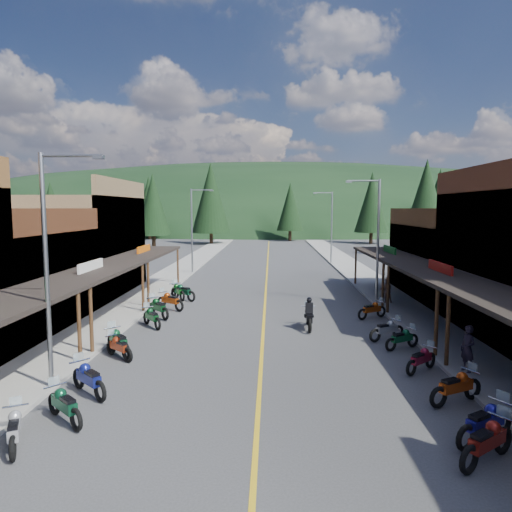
# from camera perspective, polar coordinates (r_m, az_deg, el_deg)

# --- Properties ---
(ground) EXTENTS (220.00, 220.00, 0.00)m
(ground) POSITION_cam_1_polar(r_m,az_deg,el_deg) (21.70, 0.83, -10.63)
(ground) COLOR #38383A
(ground) RESTS_ON ground
(centerline) EXTENTS (0.15, 90.00, 0.01)m
(centerline) POSITION_cam_1_polar(r_m,az_deg,el_deg) (41.26, 1.34, -2.65)
(centerline) COLOR gold
(centerline) RESTS_ON ground
(sidewalk_west) EXTENTS (3.40, 94.00, 0.15)m
(sidewalk_west) POSITION_cam_1_polar(r_m,az_deg,el_deg) (42.23, -10.56, -2.45)
(sidewalk_west) COLOR gray
(sidewalk_west) RESTS_ON ground
(sidewalk_east) EXTENTS (3.40, 94.00, 0.15)m
(sidewalk_east) POSITION_cam_1_polar(r_m,az_deg,el_deg) (42.08, 13.28, -2.54)
(sidewalk_east) COLOR gray
(sidewalk_east) RESTS_ON ground
(shop_west_3) EXTENTS (10.90, 10.20, 8.20)m
(shop_west_3) POSITION_cam_1_polar(r_m,az_deg,el_deg) (35.17, -21.87, 1.18)
(shop_west_3) COLOR brown
(shop_west_3) RESTS_ON ground
(shop_east_3) EXTENTS (10.90, 10.20, 6.20)m
(shop_east_3) POSITION_cam_1_polar(r_m,az_deg,el_deg) (34.96, 24.37, -0.57)
(shop_east_3) COLOR #4C2D16
(shop_east_3) RESTS_ON ground
(streetlight_0) EXTENTS (2.16, 0.18, 8.00)m
(streetlight_0) POSITION_cam_1_polar(r_m,az_deg,el_deg) (16.59, -24.34, -0.58)
(streetlight_0) COLOR gray
(streetlight_0) RESTS_ON ground
(streetlight_1) EXTENTS (2.16, 0.18, 8.00)m
(streetlight_1) POSITION_cam_1_polar(r_m,az_deg,el_deg) (43.44, -7.85, 3.64)
(streetlight_1) COLOR gray
(streetlight_1) RESTS_ON ground
(streetlight_2) EXTENTS (2.16, 0.18, 8.00)m
(streetlight_2) POSITION_cam_1_polar(r_m,az_deg,el_deg) (29.58, 14.74, 2.42)
(streetlight_2) COLOR gray
(streetlight_2) RESTS_ON ground
(streetlight_3) EXTENTS (2.16, 0.18, 8.00)m
(streetlight_3) POSITION_cam_1_polar(r_m,az_deg,el_deg) (51.24, 9.28, 3.97)
(streetlight_3) COLOR gray
(streetlight_3) RESTS_ON ground
(ridge_hill) EXTENTS (310.00, 140.00, 60.00)m
(ridge_hill) POSITION_cam_1_polar(r_m,az_deg,el_deg) (155.91, 1.74, 3.72)
(ridge_hill) COLOR black
(ridge_hill) RESTS_ON ground
(pine_0) EXTENTS (5.04, 5.04, 11.00)m
(pine_0) POSITION_cam_1_polar(r_m,az_deg,el_deg) (92.11, -24.24, 5.64)
(pine_0) COLOR black
(pine_0) RESTS_ON ground
(pine_1) EXTENTS (5.88, 5.88, 12.50)m
(pine_1) POSITION_cam_1_polar(r_m,az_deg,el_deg) (94.01, -13.23, 6.47)
(pine_1) COLOR black
(pine_1) RESTS_ON ground
(pine_2) EXTENTS (6.72, 6.72, 14.00)m
(pine_2) POSITION_cam_1_polar(r_m,az_deg,el_deg) (79.49, -5.67, 7.26)
(pine_2) COLOR black
(pine_2) RESTS_ON ground
(pine_3) EXTENTS (5.04, 5.04, 11.00)m
(pine_3) POSITION_cam_1_polar(r_m,az_deg,el_deg) (86.86, 4.30, 6.16)
(pine_3) COLOR black
(pine_3) RESTS_ON ground
(pine_4) EXTENTS (5.88, 5.88, 12.50)m
(pine_4) POSITION_cam_1_polar(r_m,az_deg,el_deg) (82.69, 14.28, 6.53)
(pine_4) COLOR black
(pine_4) RESTS_ON ground
(pine_5) EXTENTS (6.72, 6.72, 14.00)m
(pine_5) POSITION_cam_1_polar(r_m,az_deg,el_deg) (98.71, 21.95, 6.60)
(pine_5) COLOR black
(pine_5) RESTS_ON ground
(pine_7) EXTENTS (5.88, 5.88, 12.50)m
(pine_7) POSITION_cam_1_polar(r_m,az_deg,el_deg) (102.06, -16.72, 6.33)
(pine_7) COLOR black
(pine_7) RESTS_ON ground
(pine_8) EXTENTS (4.48, 4.48, 10.00)m
(pine_8) POSITION_cam_1_polar(r_m,az_deg,el_deg) (64.77, -18.42, 5.49)
(pine_8) COLOR black
(pine_8) RESTS_ON ground
(pine_9) EXTENTS (4.93, 4.93, 10.80)m
(pine_9) POSITION_cam_1_polar(r_m,az_deg,el_deg) (69.90, 21.75, 5.72)
(pine_9) COLOR black
(pine_9) RESTS_ON ground
(pine_10) EXTENTS (5.38, 5.38, 11.60)m
(pine_10) POSITION_cam_1_polar(r_m,az_deg,el_deg) (73.13, -12.75, 6.30)
(pine_10) COLOR black
(pine_10) RESTS_ON ground
(pine_11) EXTENTS (5.82, 5.82, 12.40)m
(pine_11) POSITION_cam_1_polar(r_m,az_deg,el_deg) (61.98, 20.48, 6.53)
(pine_11) COLOR black
(pine_11) RESTS_ON ground
(bike_west_3) EXTENTS (1.41, 2.02, 1.10)m
(bike_west_3) POSITION_cam_1_polar(r_m,az_deg,el_deg) (14.08, -27.95, -18.41)
(bike_west_3) COLOR #ADADB3
(bike_west_3) RESTS_ON ground
(bike_west_4) EXTENTS (1.99, 1.89, 1.18)m
(bike_west_4) POSITION_cam_1_polar(r_m,az_deg,el_deg) (14.91, -22.84, -16.63)
(bike_west_4) COLOR #0C3D25
(bike_west_4) RESTS_ON ground
(bike_west_5) EXTENTS (2.11, 2.03, 1.26)m
(bike_west_5) POSITION_cam_1_polar(r_m,az_deg,el_deg) (16.60, -20.19, -14.02)
(bike_west_5) COLOR navy
(bike_west_5) RESTS_ON ground
(bike_west_6) EXTENTS (1.85, 1.74, 1.09)m
(bike_west_6) POSITION_cam_1_polar(r_m,az_deg,el_deg) (19.98, -16.75, -10.73)
(bike_west_6) COLOR maroon
(bike_west_6) RESTS_ON ground
(bike_west_7) EXTENTS (2.02, 2.21, 1.29)m
(bike_west_7) POSITION_cam_1_polar(r_m,az_deg,el_deg) (20.45, -16.84, -10.05)
(bike_west_7) COLOR #0C4020
(bike_west_7) RESTS_ON ground
(bike_west_8) EXTENTS (1.79, 2.05, 1.17)m
(bike_west_8) POSITION_cam_1_polar(r_m,az_deg,el_deg) (24.63, -12.90, -7.35)
(bike_west_8) COLOR #0C3D19
(bike_west_8) RESTS_ON ground
(bike_west_9) EXTENTS (2.06, 2.21, 1.30)m
(bike_west_9) POSITION_cam_1_polar(r_m,az_deg,el_deg) (26.61, -12.14, -6.20)
(bike_west_9) COLOR #0B3818
(bike_west_9) RESTS_ON ground
(bike_west_10) EXTENTS (2.24, 1.91, 1.27)m
(bike_west_10) POSITION_cam_1_polar(r_m,az_deg,el_deg) (28.46, -10.69, -5.40)
(bike_west_10) COLOR #97370A
(bike_west_10) RESTS_ON ground
(bike_west_11) EXTENTS (2.29, 2.01, 1.31)m
(bike_west_11) POSITION_cam_1_polar(r_m,az_deg,el_deg) (31.21, -9.13, -4.32)
(bike_west_11) COLOR #0B3A22
(bike_west_11) RESTS_ON ground
(bike_west_12) EXTENTS (1.80, 2.22, 1.25)m
(bike_west_12) POSITION_cam_1_polar(r_m,az_deg,el_deg) (31.63, -9.76, -4.26)
(bike_west_12) COLOR #0E4714
(bike_west_12) RESTS_ON ground
(bike_east_3) EXTENTS (2.17, 1.88, 1.24)m
(bike_east_3) POSITION_cam_1_polar(r_m,az_deg,el_deg) (13.17, 26.94, -19.78)
(bike_east_3) COLOR maroon
(bike_east_3) RESTS_ON ground
(bike_east_4) EXTENTS (2.25, 1.79, 1.26)m
(bike_east_4) POSITION_cam_1_polar(r_m,az_deg,el_deg) (14.12, 26.74, -17.94)
(bike_east_4) COLOR navy
(bike_east_4) RESTS_ON ground
(bike_east_5) EXTENTS (2.22, 1.62, 1.22)m
(bike_east_5) POSITION_cam_1_polar(r_m,az_deg,el_deg) (16.32, 23.74, -14.58)
(bike_east_5) COLOR #A5380B
(bike_east_5) RESTS_ON ground
(bike_east_6) EXTENTS (1.84, 1.73, 1.08)m
(bike_east_6) POSITION_cam_1_polar(r_m,az_deg,el_deg) (18.80, 19.96, -11.91)
(bike_east_6) COLOR maroon
(bike_east_6) RESTS_ON ground
(bike_east_7) EXTENTS (1.92, 1.47, 1.06)m
(bike_east_7) POSITION_cam_1_polar(r_m,az_deg,el_deg) (21.38, 17.80, -9.69)
(bike_east_7) COLOR #0E4827
(bike_east_7) RESTS_ON ground
(bike_east_8) EXTENTS (2.05, 1.50, 1.13)m
(bike_east_8) POSITION_cam_1_polar(r_m,az_deg,el_deg) (22.56, 16.04, -8.73)
(bike_east_8) COLOR gray
(bike_east_8) RESTS_ON ground
(bike_east_9) EXTENTS (2.03, 1.57, 1.12)m
(bike_east_9) POSITION_cam_1_polar(r_m,az_deg,el_deg) (26.66, 14.30, -6.42)
(bike_east_9) COLOR #9B3A0B
(bike_east_9) RESTS_ON ground
(rider_on_bike) EXTENTS (0.77, 2.25, 1.71)m
(rider_on_bike) POSITION_cam_1_polar(r_m,az_deg,el_deg) (23.84, 6.61, -7.44)
(rider_on_bike) COLOR black
(rider_on_bike) RESTS_ON ground
(pedestrian_east_a) EXTENTS (0.59, 0.74, 1.76)m
(pedestrian_east_a) POSITION_cam_1_polar(r_m,az_deg,el_deg) (18.94, 24.93, -10.44)
(pedestrian_east_a) COLOR black
(pedestrian_east_a) RESTS_ON sidewalk_east
(pedestrian_east_b) EXTENTS (0.79, 0.46, 1.62)m
(pedestrian_east_b) POSITION_cam_1_polar(r_m,az_deg,el_deg) (30.59, 15.99, -4.12)
(pedestrian_east_b) COLOR brown
(pedestrian_east_b) RESTS_ON sidewalk_east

